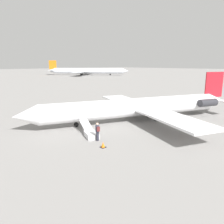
{
  "coord_description": "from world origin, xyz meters",
  "views": [
    {
      "loc": [
        20.49,
        17.63,
        7.1
      ],
      "look_at": [
        3.56,
        -0.58,
        1.58
      ],
      "focal_mm": 35.0,
      "sensor_mm": 36.0,
      "label": 1
    }
  ],
  "objects_px": {
    "boarding_stairs": "(90,133)",
    "airplane_far_right": "(87,71)",
    "airplane_main": "(142,107)",
    "passenger": "(97,130)"
  },
  "relations": [
    {
      "from": "airplane_far_right",
      "to": "passenger",
      "type": "height_order",
      "value": "airplane_far_right"
    },
    {
      "from": "airplane_far_right",
      "to": "boarding_stairs",
      "type": "bearing_deg",
      "value": -77.08
    },
    {
      "from": "airplane_main",
      "to": "airplane_far_right",
      "type": "distance_m",
      "value": 115.22
    },
    {
      "from": "airplane_far_right",
      "to": "airplane_main",
      "type": "bearing_deg",
      "value": -73.76
    },
    {
      "from": "airplane_main",
      "to": "boarding_stairs",
      "type": "bearing_deg",
      "value": 24.94
    },
    {
      "from": "airplane_main",
      "to": "passenger",
      "type": "distance_m",
      "value": 9.27
    },
    {
      "from": "airplane_far_right",
      "to": "boarding_stairs",
      "type": "xyz_separation_m",
      "value": [
        71.47,
        97.19,
        -2.36
      ]
    },
    {
      "from": "airplane_main",
      "to": "passenger",
      "type": "bearing_deg",
      "value": 34.33
    },
    {
      "from": "airplane_far_right",
      "to": "boarding_stairs",
      "type": "relative_size",
      "value": 10.29
    },
    {
      "from": "boarding_stairs",
      "to": "airplane_far_right",
      "type": "bearing_deg",
      "value": -15.19
    }
  ]
}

